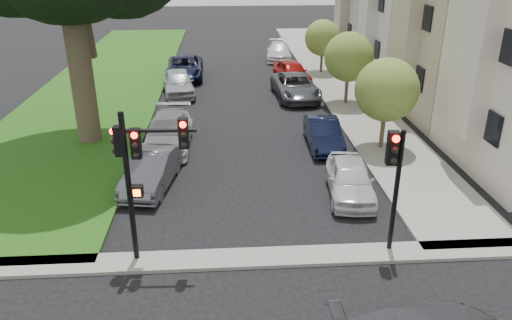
{
  "coord_description": "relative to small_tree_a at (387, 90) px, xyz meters",
  "views": [
    {
      "loc": [
        -1.05,
        -10.65,
        8.81
      ],
      "look_at": [
        0.0,
        5.0,
        2.0
      ],
      "focal_mm": 35.0,
      "sensor_mm": 36.0,
      "label": 1
    }
  ],
  "objects": [
    {
      "name": "car_parked_0",
      "position": [
        -2.58,
        -4.47,
        -2.16
      ],
      "size": [
        2.08,
        4.22,
        1.38
      ],
      "primitive_type": "imported",
      "rotation": [
        0.0,
        0.0,
        -0.11
      ],
      "color": "silver",
      "rests_on": "ground"
    },
    {
      "name": "car_parked_6",
      "position": [
        -9.86,
        0.99,
        -2.1
      ],
      "size": [
        2.16,
        5.16,
        1.49
      ],
      "primitive_type": "imported",
      "rotation": [
        0.0,
        0.0,
        -0.01
      ],
      "color": "silver",
      "rests_on": "ground"
    },
    {
      "name": "grass_strip",
      "position": [
        -15.2,
        13.53,
        -2.79
      ],
      "size": [
        8.0,
        44.0,
        0.12
      ],
      "primitive_type": "cube",
      "color": "#2A5D12",
      "rests_on": "ground"
    },
    {
      "name": "car_parked_7",
      "position": [
        -10.08,
        9.88,
        -2.06
      ],
      "size": [
        2.51,
        4.82,
        1.57
      ],
      "primitive_type": "imported",
      "rotation": [
        0.0,
        0.0,
        0.15
      ],
      "color": "#999BA0",
      "rests_on": "ground"
    },
    {
      "name": "traffic_signal_main",
      "position": [
        -9.63,
        -8.24,
        0.4
      ],
      "size": [
        2.3,
        0.59,
        4.71
      ],
      "color": "black",
      "rests_on": "ground"
    },
    {
      "name": "car_parked_2",
      "position": [
        -2.8,
        8.66,
        -2.11
      ],
      "size": [
        2.76,
        5.43,
        1.47
      ],
      "primitive_type": "imported",
      "rotation": [
        0.0,
        0.0,
        0.06
      ],
      "color": "#3F4247",
      "rests_on": "ground"
    },
    {
      "name": "small_tree_c",
      "position": [
        0.0,
        14.96,
        -0.26
      ],
      "size": [
        2.59,
        2.59,
        3.89
      ],
      "color": "#463E2B",
      "rests_on": "ground"
    },
    {
      "name": "car_parked_5",
      "position": [
        -10.14,
        -3.22,
        -2.15
      ],
      "size": [
        2.16,
        4.41,
        1.39
      ],
      "primitive_type": "imported",
      "rotation": [
        0.0,
        0.0,
        -0.17
      ],
      "color": "#3F4247",
      "rests_on": "ground"
    },
    {
      "name": "small_tree_b",
      "position": [
        0.0,
        7.1,
        -0.01
      ],
      "size": [
        2.85,
        2.85,
        4.27
      ],
      "color": "#463E2B",
      "rests_on": "ground"
    },
    {
      "name": "sidewalk_cross",
      "position": [
        -6.2,
        -8.47,
        -2.79
      ],
      "size": [
        60.0,
        1.0,
        0.12
      ],
      "primitive_type": "cube",
      "color": "gray",
      "rests_on": "ground"
    },
    {
      "name": "car_parked_4",
      "position": [
        -2.6,
        19.89,
        -2.16
      ],
      "size": [
        2.41,
        4.92,
        1.38
      ],
      "primitive_type": "imported",
      "rotation": [
        0.0,
        0.0,
        -0.1
      ],
      "color": "silver",
      "rests_on": "ground"
    },
    {
      "name": "sidewalk_right",
      "position": [
        0.55,
        13.53,
        -2.79
      ],
      "size": [
        3.5,
        44.0,
        0.12
      ],
      "primitive_type": "cube",
      "color": "gray",
      "rests_on": "ground"
    },
    {
      "name": "car_parked_1",
      "position": [
        -2.63,
        0.52,
        -2.18
      ],
      "size": [
        1.49,
        4.06,
        1.33
      ],
      "primitive_type": "imported",
      "rotation": [
        0.0,
        0.0,
        -0.02
      ],
      "color": "black",
      "rests_on": "ground"
    },
    {
      "name": "car_parked_3",
      "position": [
        -2.52,
        12.3,
        -2.09
      ],
      "size": [
        2.57,
        4.7,
        1.52
      ],
      "primitive_type": "imported",
      "rotation": [
        0.0,
        0.0,
        0.18
      ],
      "color": "maroon",
      "rests_on": "ground"
    },
    {
      "name": "small_tree_a",
      "position": [
        0.0,
        0.0,
        0.0
      ],
      "size": [
        2.85,
        2.85,
        4.28
      ],
      "color": "#463E2B",
      "rests_on": "ground"
    },
    {
      "name": "car_parked_8",
      "position": [
        -9.95,
        14.18,
        -2.09
      ],
      "size": [
        2.64,
        5.52,
        1.52
      ],
      "primitive_type": "imported",
      "rotation": [
        0.0,
        0.0,
        0.02
      ],
      "color": "black",
      "rests_on": "ground"
    },
    {
      "name": "ground",
      "position": [
        -6.2,
        -10.47,
        -2.85
      ],
      "size": [
        140.0,
        140.0,
        0.0
      ],
      "primitive_type": "plane",
      "color": "black",
      "rests_on": "ground"
    },
    {
      "name": "traffic_signal_secondary",
      "position": [
        -2.37,
        -8.28,
        -0.05
      ],
      "size": [
        0.51,
        0.42,
        4.01
      ],
      "color": "black",
      "rests_on": "ground"
    }
  ]
}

